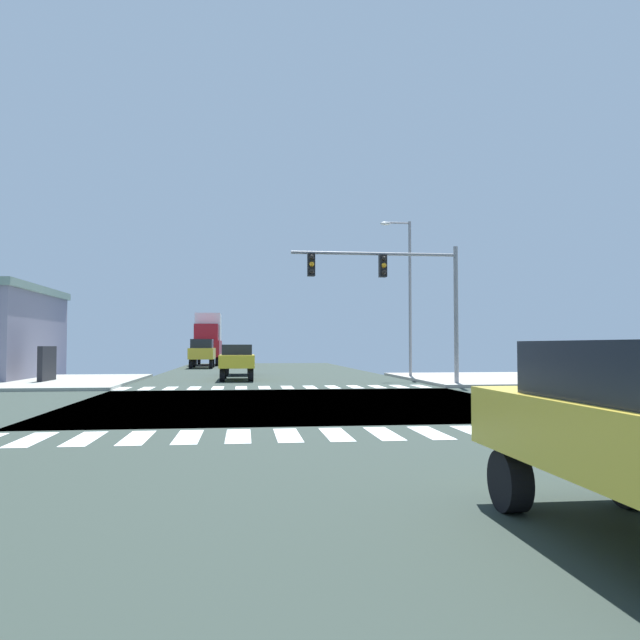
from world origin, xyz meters
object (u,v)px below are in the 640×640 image
object	(u,v)px
traffic_signal_mast	(392,281)
suv_nearside_1	(202,351)
box_truck_outer_1	(208,338)
sedan_queued_3	(237,359)
sedan_leading_4	(238,357)
street_lamp	(406,285)

from	to	relation	value
traffic_signal_mast	suv_nearside_1	world-z (taller)	traffic_signal_mast
box_truck_outer_1	traffic_signal_mast	bearing A→B (deg)	107.17
traffic_signal_mast	sedan_queued_3	world-z (taller)	traffic_signal_mast
traffic_signal_mast	sedan_queued_3	bearing A→B (deg)	138.73
traffic_signal_mast	box_truck_outer_1	distance (m)	33.81
sedan_queued_3	sedan_leading_4	size ratio (longest dim) A/B	1.00
street_lamp	sedan_leading_4	size ratio (longest dim) A/B	2.06
suv_nearside_1	sedan_leading_4	size ratio (longest dim) A/B	1.07
street_lamp	sedan_leading_4	world-z (taller)	street_lamp
suv_nearside_1	sedan_leading_4	bearing A→B (deg)	103.63
traffic_signal_mast	box_truck_outer_1	bearing A→B (deg)	107.17
street_lamp	box_truck_outer_1	xyz separation A→B (m)	(-12.41, 25.48, -2.66)
sedan_leading_4	street_lamp	bearing A→B (deg)	151.38
street_lamp	sedan_leading_4	distance (m)	11.48
street_lamp	suv_nearside_1	world-z (taller)	street_lamp
sedan_queued_3	sedan_leading_4	distance (m)	5.77
sedan_queued_3	box_truck_outer_1	bearing A→B (deg)	-83.45
traffic_signal_mast	street_lamp	world-z (taller)	street_lamp
traffic_signal_mast	sedan_leading_4	world-z (taller)	traffic_signal_mast
sedan_queued_3	traffic_signal_mast	bearing A→B (deg)	138.73
street_lamp	sedan_queued_3	size ratio (longest dim) A/B	2.06
traffic_signal_mast	suv_nearside_1	distance (m)	26.44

